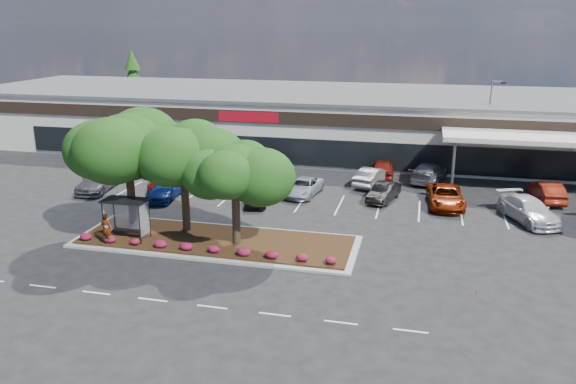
% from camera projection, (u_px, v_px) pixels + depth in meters
% --- Properties ---
extents(ground, '(160.00, 160.00, 0.00)m').
position_uv_depth(ground, '(224.00, 272.00, 31.58)').
color(ground, black).
rests_on(ground, ground).
extents(retail_store, '(80.40, 25.20, 6.25)m').
position_uv_depth(retail_store, '(328.00, 119.00, 62.20)').
color(retail_store, beige).
rests_on(retail_store, ground).
extents(landscape_island, '(18.00, 6.00, 0.26)m').
position_uv_depth(landscape_island, '(216.00, 241.00, 35.72)').
color(landscape_island, '#9E9E99').
rests_on(landscape_island, ground).
extents(lane_markings, '(33.12, 20.06, 0.01)m').
position_uv_depth(lane_markings, '(271.00, 213.00, 41.31)').
color(lane_markings, silver).
rests_on(lane_markings, ground).
extents(shrub_row, '(17.00, 0.80, 0.50)m').
position_uv_depth(shrub_row, '(203.00, 248.00, 33.65)').
color(shrub_row, maroon).
rests_on(shrub_row, landscape_island).
extents(bus_shelter, '(2.75, 1.55, 2.59)m').
position_uv_depth(bus_shelter, '(127.00, 207.00, 35.34)').
color(bus_shelter, black).
rests_on(bus_shelter, landscape_island).
extents(island_tree_west, '(7.20, 7.20, 7.89)m').
position_uv_depth(island_tree_west, '(129.00, 171.00, 36.35)').
color(island_tree_west, '#1A3D12').
rests_on(island_tree_west, landscape_island).
extents(island_tree_mid, '(6.60, 6.60, 7.32)m').
position_uv_depth(island_tree_mid, '(184.00, 176.00, 36.30)').
color(island_tree_mid, '#1A3D12').
rests_on(island_tree_mid, landscape_island).
extents(island_tree_east, '(5.80, 5.80, 6.50)m').
position_uv_depth(island_tree_east, '(235.00, 193.00, 34.12)').
color(island_tree_east, '#1A3D12').
rests_on(island_tree_east, landscape_island).
extents(conifer_north_west, '(4.40, 4.40, 10.00)m').
position_uv_depth(conifer_north_west, '(134.00, 85.00, 79.67)').
color(conifer_north_west, '#1A3D12').
rests_on(conifer_north_west, ground).
extents(person_waiting, '(0.74, 0.51, 1.94)m').
position_uv_depth(person_waiting, '(106.00, 229.00, 34.71)').
color(person_waiting, '#594C47').
rests_on(person_waiting, landscape_island).
extents(light_pole, '(1.43, 0.64, 8.45)m').
position_uv_depth(light_pole, '(488.00, 131.00, 52.40)').
color(light_pole, '#9E9E99').
rests_on(light_pole, ground).
extents(survey_stake, '(0.08, 0.14, 0.96)m').
position_uv_depth(survey_stake, '(476.00, 296.00, 27.46)').
color(survey_stake, '#997250').
rests_on(survey_stake, ground).
extents(car_0, '(3.07, 5.86, 1.62)m').
position_uv_depth(car_0, '(98.00, 181.00, 46.82)').
color(car_0, '#4F4D54').
rests_on(car_0, ground).
extents(car_1, '(4.15, 5.82, 1.56)m').
position_uv_depth(car_1, '(163.00, 180.00, 47.09)').
color(car_1, '#790E03').
rests_on(car_1, ground).
extents(car_2, '(2.33, 4.89, 1.38)m').
position_uv_depth(car_2, '(165.00, 190.00, 44.59)').
color(car_2, navy).
rests_on(car_2, ground).
extents(car_3, '(2.53, 4.30, 1.37)m').
position_uv_depth(car_3, '(256.00, 196.00, 43.12)').
color(car_3, black).
rests_on(car_3, ground).
extents(car_4, '(2.88, 5.15, 1.36)m').
position_uv_depth(car_4, '(303.00, 187.00, 45.44)').
color(car_4, '#9CA2A9').
rests_on(car_4, ground).
extents(car_6, '(2.57, 4.53, 1.41)m').
position_uv_depth(car_6, '(384.00, 192.00, 44.01)').
color(car_6, black).
rests_on(car_6, ground).
extents(car_7, '(2.94, 5.73, 1.55)m').
position_uv_depth(car_7, '(446.00, 196.00, 42.68)').
color(car_7, maroon).
rests_on(car_7, ground).
extents(car_8, '(4.36, 6.12, 1.65)m').
position_uv_depth(car_8, '(529.00, 210.00, 39.44)').
color(car_8, silver).
rests_on(car_8, ground).
extents(car_9, '(4.08, 5.90, 1.59)m').
position_uv_depth(car_9, '(203.00, 170.00, 50.10)').
color(car_9, silver).
rests_on(car_9, ground).
extents(car_10, '(3.71, 5.83, 1.50)m').
position_uv_depth(car_10, '(248.00, 168.00, 51.26)').
color(car_10, navy).
rests_on(car_10, ground).
extents(car_11, '(3.27, 5.12, 1.62)m').
position_uv_depth(car_11, '(276.00, 173.00, 49.14)').
color(car_11, white).
rests_on(car_11, ground).
extents(car_12, '(3.71, 5.06, 1.36)m').
position_uv_depth(car_12, '(268.00, 176.00, 48.84)').
color(car_12, black).
rests_on(car_12, ground).
extents(car_13, '(3.09, 5.18, 1.61)m').
position_uv_depth(car_13, '(372.00, 177.00, 48.06)').
color(car_13, slate).
rests_on(car_13, ground).
extents(car_14, '(2.24, 5.09, 1.70)m').
position_uv_depth(car_14, '(383.00, 168.00, 50.63)').
color(car_14, maroon).
rests_on(car_14, ground).
extents(car_15, '(3.77, 6.10, 1.65)m').
position_uv_depth(car_15, '(429.00, 172.00, 49.34)').
color(car_15, '#5A5A61').
rests_on(car_15, ground).
extents(car_17, '(2.25, 5.03, 1.60)m').
position_uv_depth(car_17, '(547.00, 191.00, 43.89)').
color(car_17, maroon).
rests_on(car_17, ground).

